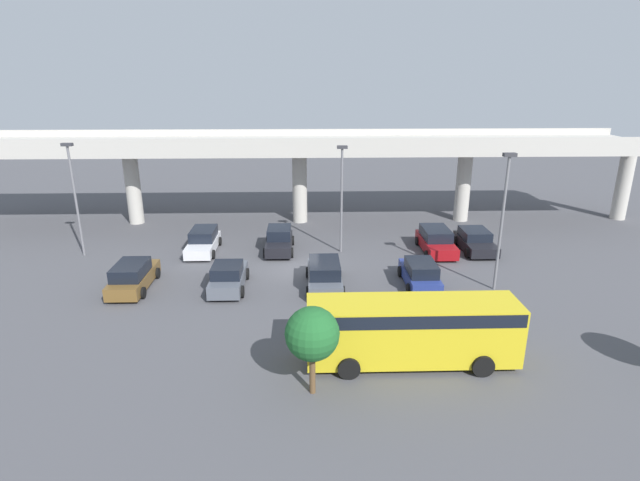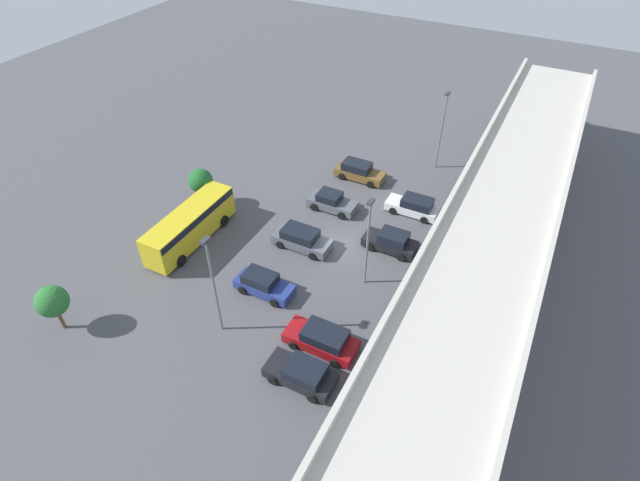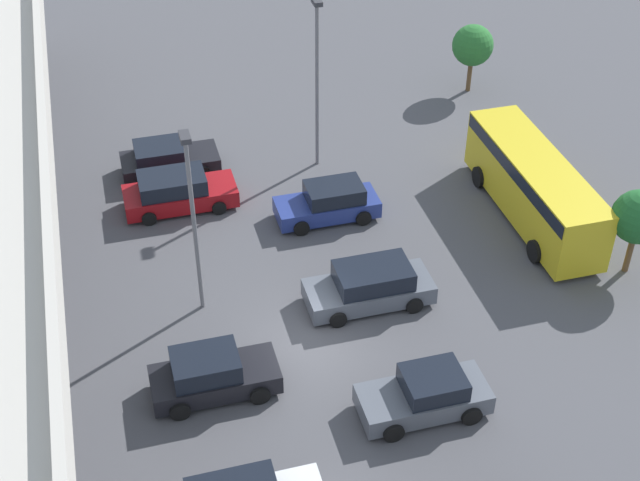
# 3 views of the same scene
# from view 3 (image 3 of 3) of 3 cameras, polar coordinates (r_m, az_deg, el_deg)

# --- Properties ---
(ground_plane) EXTENTS (119.26, 119.26, 0.00)m
(ground_plane) POSITION_cam_3_polar(r_m,az_deg,el_deg) (32.37, -0.67, -6.54)
(ground_plane) COLOR #4C4C51
(parked_car_2) EXTENTS (2.08, 4.31, 1.60)m
(parked_car_2) POSITION_cam_3_polar(r_m,az_deg,el_deg) (29.79, 6.78, -9.77)
(parked_car_2) COLOR #515660
(parked_car_2) RESTS_ON ground_plane
(parked_car_3) EXTENTS (2.05, 4.31, 1.68)m
(parked_car_3) POSITION_cam_3_polar(r_m,az_deg,el_deg) (30.35, -6.91, -8.54)
(parked_car_3) COLOR black
(parked_car_3) RESTS_ON ground_plane
(parked_car_4) EXTENTS (2.20, 4.80, 1.65)m
(parked_car_4) POSITION_cam_3_polar(r_m,az_deg,el_deg) (33.54, 3.23, -2.92)
(parked_car_4) COLOR #515660
(parked_car_4) RESTS_ON ground_plane
(parked_car_5) EXTENTS (2.02, 4.37, 1.60)m
(parked_car_5) POSITION_cam_3_polar(r_m,az_deg,el_deg) (37.86, 0.59, 2.44)
(parked_car_5) COLOR navy
(parked_car_5) RESTS_ON ground_plane
(parked_car_6) EXTENTS (2.23, 4.84, 1.64)m
(parked_car_6) POSITION_cam_3_polar(r_m,az_deg,el_deg) (38.99, -9.09, 3.11)
(parked_car_6) COLOR maroon
(parked_car_6) RESTS_ON ground_plane
(parked_car_7) EXTENTS (2.25, 4.41, 1.49)m
(parked_car_7) POSITION_cam_3_polar(r_m,az_deg,el_deg) (41.42, -9.73, 5.16)
(parked_car_7) COLOR black
(parked_car_7) RESTS_ON ground_plane
(shuttle_bus) EXTENTS (9.05, 2.58, 2.88)m
(shuttle_bus) POSITION_cam_3_polar(r_m,az_deg,el_deg) (38.40, 13.56, 3.57)
(shuttle_bus) COLOR gold
(shuttle_bus) RESTS_ON ground_plane
(lamp_post_near_aisle) EXTENTS (0.70, 0.35, 8.01)m
(lamp_post_near_aisle) POSITION_cam_3_polar(r_m,az_deg,el_deg) (39.54, -0.19, 10.71)
(lamp_post_near_aisle) COLOR slate
(lamp_post_near_aisle) RESTS_ON ground_plane
(lamp_post_mid_lot) EXTENTS (0.70, 0.35, 7.52)m
(lamp_post_mid_lot) POSITION_cam_3_polar(r_m,az_deg,el_deg) (31.34, -8.15, 1.88)
(lamp_post_mid_lot) COLOR slate
(lamp_post_mid_lot) RESTS_ON ground_plane
(tree_front_left) EXTENTS (2.12, 2.12, 3.68)m
(tree_front_left) POSITION_cam_3_polar(r_m,az_deg,el_deg) (35.96, 19.74, 1.41)
(tree_front_left) COLOR brown
(tree_front_left) RESTS_ON ground_plane
(tree_front_centre) EXTENTS (2.14, 2.14, 3.66)m
(tree_front_centre) POSITION_cam_3_polar(r_m,az_deg,el_deg) (47.61, 9.75, 12.20)
(tree_front_centre) COLOR brown
(tree_front_centre) RESTS_ON ground_plane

